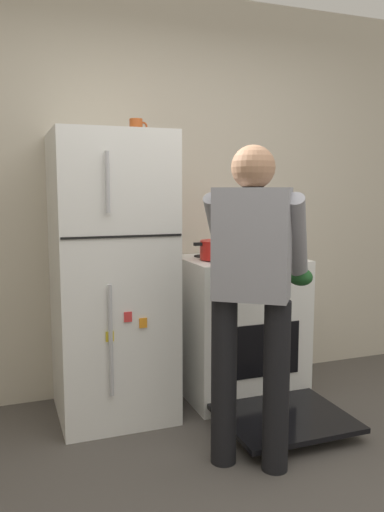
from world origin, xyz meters
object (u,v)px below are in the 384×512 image
at_px(person_cook, 253,279).
at_px(red_pot, 221,250).
at_px(stove_range, 240,328).
at_px(coffee_mug, 136,127).
at_px(refrigerator, 111,277).

relative_size(person_cook, red_pot, 4.35).
distance_m(person_cook, red_pot, 0.82).
bearing_deg(stove_range, red_pot, -168.76).
bearing_deg(coffee_mug, red_pot, -10.83).
distance_m(stove_range, coffee_mug, 1.48).
relative_size(refrigerator, person_cook, 1.08).
xyz_separation_m(person_cook, coffee_mug, (-0.34, 0.90, 0.82)).
xyz_separation_m(refrigerator, person_cook, (0.53, -0.85, 0.09)).
height_order(person_cook, red_pot, person_cook).
distance_m(stove_range, red_pot, 0.57).
bearing_deg(red_pot, person_cook, -102.54).
xyz_separation_m(refrigerator, coffee_mug, (0.18, 0.05, 0.91)).
distance_m(red_pot, coffee_mug, 0.93).
distance_m(stove_range, person_cook, 1.03).
bearing_deg(person_cook, red_pot, 77.46).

